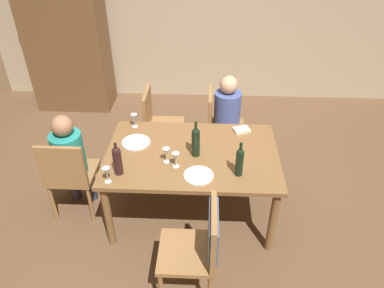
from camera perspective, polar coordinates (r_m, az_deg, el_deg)
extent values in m
plane|color=brown|center=(3.90, 0.00, -10.38)|extent=(10.00, 10.00, 0.00)
cube|color=tan|center=(5.66, 1.38, 20.35)|extent=(6.40, 0.12, 2.70)
cube|color=brown|center=(5.69, -19.19, 15.45)|extent=(1.10, 0.56, 2.10)
cube|color=brown|center=(3.41, 0.00, -1.65)|extent=(1.62, 1.07, 0.04)
cylinder|color=brown|center=(3.42, -13.12, -11.02)|extent=(0.07, 0.07, 0.72)
cylinder|color=brown|center=(3.37, 12.61, -11.90)|extent=(0.07, 0.07, 0.72)
cylinder|color=brown|center=(4.10, -10.10, -1.71)|extent=(0.07, 0.07, 0.72)
cylinder|color=brown|center=(4.06, 10.85, -2.29)|extent=(0.07, 0.07, 0.72)
cylinder|color=olive|center=(4.17, -19.31, -5.18)|extent=(0.04, 0.04, 0.44)
cylinder|color=olive|center=(4.04, -14.27, -5.48)|extent=(0.04, 0.04, 0.44)
cylinder|color=olive|center=(3.91, -21.09, -8.73)|extent=(0.04, 0.04, 0.44)
cylinder|color=olive|center=(3.78, -15.72, -9.19)|extent=(0.04, 0.04, 0.44)
cube|color=olive|center=(3.82, -18.23, -4.39)|extent=(0.44, 0.44, 0.04)
cube|color=olive|center=(3.53, -19.91, -3.40)|extent=(0.44, 0.04, 0.44)
cylinder|color=olive|center=(4.63, 7.52, 1.18)|extent=(0.04, 0.04, 0.44)
cylinder|color=olive|center=(4.32, 7.83, -1.61)|extent=(0.04, 0.04, 0.44)
cylinder|color=olive|center=(4.61, 2.82, 1.31)|extent=(0.04, 0.04, 0.44)
cylinder|color=olive|center=(4.30, 2.79, -1.48)|extent=(0.04, 0.04, 0.44)
cube|color=olive|center=(4.33, 5.41, 2.50)|extent=(0.44, 0.44, 0.04)
cube|color=olive|center=(4.20, 2.85, 5.34)|extent=(0.04, 0.44, 0.44)
cylinder|color=olive|center=(3.26, -4.10, -16.58)|extent=(0.04, 0.04, 0.44)
cylinder|color=olive|center=(3.25, 2.87, -16.85)|extent=(0.04, 0.04, 0.44)
cube|color=olive|center=(2.94, -0.87, -16.74)|extent=(0.44, 0.44, 0.04)
cube|color=olive|center=(2.76, 3.36, -13.76)|extent=(0.04, 0.44, 0.44)
cube|color=#4C5B75|center=(2.74, 3.38, -13.46)|extent=(0.07, 0.40, 0.31)
cylinder|color=olive|center=(4.62, -1.53, 1.42)|extent=(0.04, 0.04, 0.44)
cylinder|color=olive|center=(4.31, -1.88, -1.36)|extent=(0.04, 0.04, 0.44)
cylinder|color=olive|center=(4.66, -6.20, 1.54)|extent=(0.04, 0.04, 0.44)
cylinder|color=olive|center=(4.36, -6.87, -1.21)|extent=(0.04, 0.04, 0.44)
cube|color=olive|center=(4.35, -4.25, 2.75)|extent=(0.44, 0.44, 0.04)
cube|color=olive|center=(4.26, -7.08, 5.54)|extent=(0.04, 0.44, 0.44)
cylinder|color=#33333D|center=(4.09, -18.25, -5.60)|extent=(0.11, 0.11, 0.46)
cylinder|color=#33333D|center=(4.03, -15.84, -5.75)|extent=(0.11, 0.11, 0.46)
cylinder|color=teal|center=(3.68, -18.87, -1.62)|extent=(0.30, 0.30, 0.46)
sphere|color=#996B4C|center=(3.51, -19.87, 2.73)|extent=(0.20, 0.20, 0.20)
cylinder|color=#33333D|center=(4.54, 7.01, 0.61)|extent=(0.11, 0.11, 0.46)
cylinder|color=#33333D|center=(4.39, 7.14, -0.73)|extent=(0.11, 0.11, 0.46)
cylinder|color=#475699|center=(4.21, 5.58, 5.18)|extent=(0.30, 0.30, 0.47)
sphere|color=tan|center=(4.06, 5.85, 9.30)|extent=(0.20, 0.20, 0.20)
cylinder|color=black|center=(3.16, -11.63, -2.96)|extent=(0.08, 0.08, 0.22)
sphere|color=black|center=(3.09, -11.90, -1.14)|extent=(0.08, 0.08, 0.08)
cylinder|color=black|center=(3.06, -12.00, -0.45)|extent=(0.03, 0.03, 0.07)
cylinder|color=black|center=(3.11, 7.48, -3.20)|extent=(0.07, 0.07, 0.22)
sphere|color=black|center=(3.03, 7.65, -1.38)|extent=(0.07, 0.07, 0.07)
cylinder|color=black|center=(3.00, 7.73, -0.56)|extent=(0.03, 0.03, 0.09)
cylinder|color=black|center=(3.31, 0.59, -0.08)|extent=(0.08, 0.08, 0.24)
sphere|color=black|center=(3.23, 0.61, 1.83)|extent=(0.08, 0.08, 0.08)
cylinder|color=black|center=(3.20, 0.61, 2.72)|extent=(0.03, 0.03, 0.10)
cylinder|color=silver|center=(3.24, -2.55, -3.54)|extent=(0.06, 0.06, 0.00)
cylinder|color=silver|center=(3.21, -2.57, -3.02)|extent=(0.01, 0.01, 0.07)
cone|color=silver|center=(3.17, -2.60, -1.99)|extent=(0.07, 0.07, 0.07)
cylinder|color=silver|center=(3.83, -8.99, 2.75)|extent=(0.06, 0.06, 0.00)
cylinder|color=silver|center=(3.81, -9.04, 3.22)|extent=(0.01, 0.01, 0.07)
cone|color=silver|center=(3.77, -9.13, 4.16)|extent=(0.07, 0.07, 0.07)
cylinder|color=silver|center=(3.15, -13.11, -5.80)|extent=(0.06, 0.06, 0.00)
cylinder|color=silver|center=(3.13, -13.20, -5.29)|extent=(0.01, 0.01, 0.07)
cone|color=silver|center=(3.09, -13.38, -4.26)|extent=(0.07, 0.07, 0.07)
cylinder|color=silver|center=(3.30, -4.00, -2.80)|extent=(0.06, 0.06, 0.00)
cylinder|color=silver|center=(3.27, -4.03, -2.29)|extent=(0.01, 0.01, 0.07)
cone|color=silver|center=(3.23, -4.08, -1.27)|extent=(0.07, 0.07, 0.07)
cylinder|color=white|center=(3.13, 1.04, -4.99)|extent=(0.26, 0.26, 0.01)
cylinder|color=white|center=(3.57, -8.84, 0.27)|extent=(0.28, 0.28, 0.01)
cube|color=beige|center=(3.74, 7.82, 2.23)|extent=(0.19, 0.17, 0.03)
cube|color=brown|center=(4.52, 0.35, -1.12)|extent=(0.17, 0.30, 0.22)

